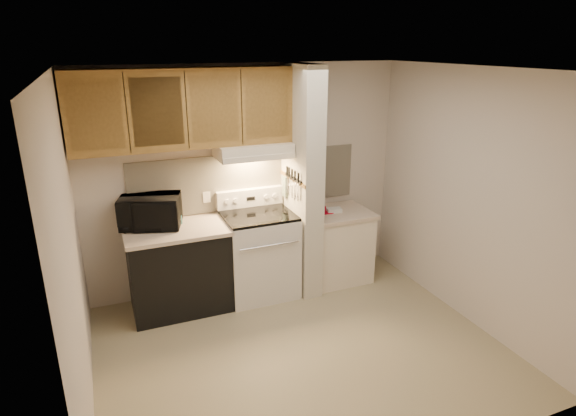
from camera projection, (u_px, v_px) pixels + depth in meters
floor at (300, 348)px, 4.48m from camera, size 3.60×3.60×0.00m
ceiling at (303, 70)px, 3.66m from camera, size 3.60×3.60×0.00m
wall_back at (248, 179)px, 5.38m from camera, size 3.60×2.50×0.02m
wall_left at (70, 257)px, 3.43m from camera, size 0.02×3.00×2.50m
wall_right at (469, 198)px, 4.71m from camera, size 0.02×3.00×2.50m
backsplash at (248, 181)px, 5.38m from camera, size 2.60×0.02×0.63m
range_body at (259, 255)px, 5.34m from camera, size 0.76×0.65×0.92m
oven_window at (269, 264)px, 5.05m from camera, size 0.50×0.01×0.30m
oven_handle at (270, 246)px, 4.94m from camera, size 0.65×0.02×0.02m
cooktop at (258, 215)px, 5.18m from camera, size 0.74×0.64×0.03m
range_backguard at (250, 197)px, 5.39m from camera, size 0.76×0.08×0.20m
range_display at (251, 199)px, 5.36m from camera, size 0.10×0.01×0.04m
range_knob_left_outer at (227, 202)px, 5.25m from camera, size 0.05×0.02×0.05m
range_knob_left_inner at (235, 201)px, 5.29m from camera, size 0.05×0.02×0.05m
range_knob_right_inner at (266, 197)px, 5.42m from camera, size 0.05×0.02×0.05m
range_knob_right_outer at (274, 196)px, 5.45m from camera, size 0.05×0.02×0.05m
dishwasher_front at (179, 270)px, 5.04m from camera, size 1.00×0.63×0.87m
left_countertop at (176, 230)px, 4.89m from camera, size 1.04×0.67×0.04m
spoon_rest at (170, 221)px, 5.05m from camera, size 0.23×0.11×0.02m
teal_jar at (178, 219)px, 5.00m from camera, size 0.10×0.10×0.09m
outlet at (207, 197)px, 5.24m from camera, size 0.08×0.01×0.12m
microwave at (150, 212)px, 4.88m from camera, size 0.68×0.55×0.33m
partition_pillar at (302, 182)px, 5.26m from camera, size 0.22×0.70×2.50m
pillar_trim at (292, 179)px, 5.20m from camera, size 0.01×0.70×0.04m
knife_strip at (293, 178)px, 5.15m from camera, size 0.02×0.42×0.04m
knife_blade_a at (298, 191)px, 5.04m from camera, size 0.01×0.03×0.16m
knife_handle_a at (298, 178)px, 4.98m from camera, size 0.02×0.02×0.10m
knife_blade_b at (295, 190)px, 5.10m from camera, size 0.01×0.04×0.18m
knife_handle_b at (295, 175)px, 5.06m from camera, size 0.02×0.02×0.10m
knife_blade_c at (292, 189)px, 5.18m from camera, size 0.01×0.04×0.20m
knife_handle_c at (292, 174)px, 5.13m from camera, size 0.02×0.02×0.10m
knife_blade_d at (290, 185)px, 5.24m from camera, size 0.01×0.04×0.16m
knife_handle_d at (289, 172)px, 5.21m from camera, size 0.02×0.02×0.10m
knife_blade_e at (287, 184)px, 5.32m from camera, size 0.01×0.04×0.18m
knife_handle_e at (287, 171)px, 5.26m from camera, size 0.02×0.02×0.10m
oven_mitt at (285, 186)px, 5.38m from camera, size 0.03×0.09×0.23m
right_cab_base at (337, 247)px, 5.70m from camera, size 0.70×0.60×0.81m
right_countertop at (338, 213)px, 5.56m from camera, size 0.74×0.64×0.04m
red_folder at (320, 210)px, 5.57m from camera, size 0.24×0.31×0.01m
white_box at (334, 210)px, 5.53m from camera, size 0.18×0.14×0.04m
range_hood at (253, 150)px, 5.07m from camera, size 0.78×0.44×0.15m
hood_lip at (260, 158)px, 4.90m from camera, size 0.78×0.04×0.06m
upper_cabinets at (183, 108)px, 4.71m from camera, size 2.18×0.33×0.77m
cab_door_a at (95, 115)px, 4.28m from camera, size 0.46×0.01×0.63m
cab_gap_a at (127, 113)px, 4.37m from camera, size 0.01×0.01×0.73m
cab_door_b at (157, 112)px, 4.47m from camera, size 0.46×0.01×0.63m
cab_gap_b at (187, 110)px, 4.57m from camera, size 0.01×0.01×0.73m
cab_door_c at (215, 109)px, 4.67m from camera, size 0.46×0.01×0.63m
cab_gap_c at (242, 108)px, 4.76m from camera, size 0.01×0.01×0.73m
cab_door_d at (267, 106)px, 4.86m from camera, size 0.46×0.01×0.63m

